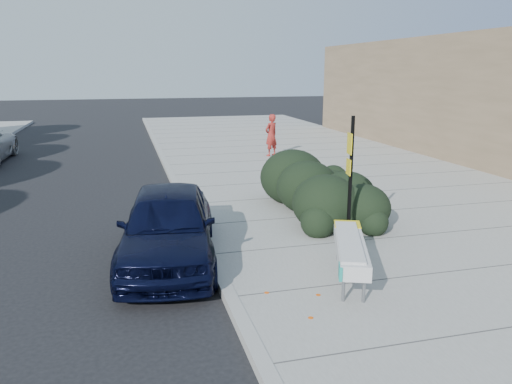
# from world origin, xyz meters

# --- Properties ---
(ground) EXTENTS (120.00, 120.00, 0.00)m
(ground) POSITION_xyz_m (0.00, 0.00, 0.00)
(ground) COLOR black
(ground) RESTS_ON ground
(sidewalk_near) EXTENTS (11.20, 50.00, 0.15)m
(sidewalk_near) POSITION_xyz_m (5.60, 5.00, 0.07)
(sidewalk_near) COLOR gray
(sidewalk_near) RESTS_ON ground
(curb_near) EXTENTS (0.22, 50.00, 0.17)m
(curb_near) POSITION_xyz_m (0.00, 5.00, 0.08)
(curb_near) COLOR #9E9E99
(curb_near) RESTS_ON ground
(bench) EXTENTS (1.34, 2.41, 0.72)m
(bench) POSITION_xyz_m (2.18, -1.81, 0.72)
(bench) COLOR gray
(bench) RESTS_ON sidewalk_near
(bike_rack) EXTENTS (0.30, 0.61, 0.95)m
(bike_rack) POSITION_xyz_m (3.27, 0.84, 0.72)
(bike_rack) COLOR black
(bike_rack) RESTS_ON sidewalk_near
(sign_post) EXTENTS (0.12, 0.31, 2.70)m
(sign_post) POSITION_xyz_m (2.98, 0.00, 1.68)
(sign_post) COLOR black
(sign_post) RESTS_ON sidewalk_near
(hedge) EXTENTS (2.72, 4.73, 1.70)m
(hedge) POSITION_xyz_m (3.55, 2.50, 1.00)
(hedge) COLOR black
(hedge) RESTS_ON sidewalk_near
(sedan_navy) EXTENTS (2.41, 4.71, 1.54)m
(sedan_navy) POSITION_xyz_m (-0.80, 0.20, 0.77)
(sedan_navy) COLOR black
(sedan_navy) RESTS_ON ground
(pedestrian) EXTENTS (0.78, 0.69, 1.78)m
(pedestrian) POSITION_xyz_m (4.54, 11.01, 1.04)
(pedestrian) COLOR maroon
(pedestrian) RESTS_ON sidewalk_near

